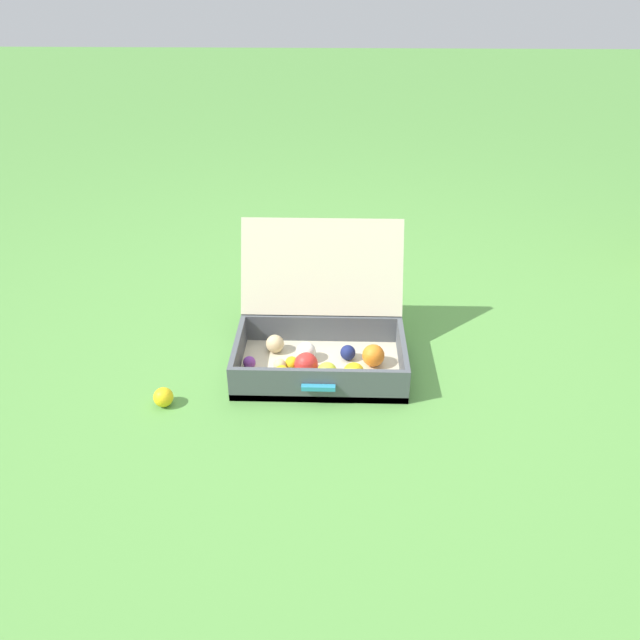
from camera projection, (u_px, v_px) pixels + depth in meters
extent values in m
plane|color=#569342|center=(348.00, 368.00, 2.24)|extent=(16.00, 16.00, 0.00)
cube|color=beige|center=(320.00, 368.00, 2.22)|extent=(0.59, 0.35, 0.03)
cube|color=#4C5156|center=(238.00, 355.00, 2.20)|extent=(0.02, 0.35, 0.13)
cube|color=#4C5156|center=(402.00, 358.00, 2.18)|extent=(0.02, 0.35, 0.13)
cube|color=#4C5156|center=(319.00, 386.00, 2.05)|extent=(0.56, 0.02, 0.13)
cube|color=#4C5156|center=(321.00, 331.00, 2.33)|extent=(0.56, 0.02, 0.13)
cube|color=beige|center=(322.00, 267.00, 2.30)|extent=(0.59, 0.18, 0.33)
cube|color=teal|center=(318.00, 388.00, 2.03)|extent=(0.11, 0.02, 0.02)
sphere|color=orange|center=(373.00, 355.00, 2.19)|extent=(0.08, 0.08, 0.08)
sphere|color=red|center=(306.00, 364.00, 2.15)|extent=(0.08, 0.08, 0.08)
sphere|color=#CCDB38|center=(327.00, 372.00, 2.12)|extent=(0.07, 0.07, 0.07)
sphere|color=#D1B784|center=(280.00, 365.00, 2.17)|extent=(0.05, 0.05, 0.05)
sphere|color=yellow|center=(354.00, 373.00, 2.11)|extent=(0.07, 0.07, 0.07)
sphere|color=#D1B784|center=(275.00, 344.00, 2.27)|extent=(0.07, 0.07, 0.07)
sphere|color=yellow|center=(282.00, 373.00, 2.13)|extent=(0.05, 0.05, 0.05)
sphere|color=yellow|center=(292.00, 363.00, 2.18)|extent=(0.05, 0.05, 0.05)
sphere|color=#CCDB38|center=(261.00, 377.00, 2.10)|extent=(0.06, 0.06, 0.06)
sphere|color=navy|center=(385.00, 380.00, 2.08)|extent=(0.06, 0.06, 0.06)
sphere|color=purple|center=(249.00, 362.00, 2.19)|extent=(0.04, 0.04, 0.04)
sphere|color=navy|center=(348.00, 353.00, 2.23)|extent=(0.05, 0.05, 0.05)
sphere|color=white|center=(306.00, 351.00, 2.23)|extent=(0.07, 0.07, 0.07)
sphere|color=yellow|center=(163.00, 397.00, 2.04)|extent=(0.07, 0.07, 0.07)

